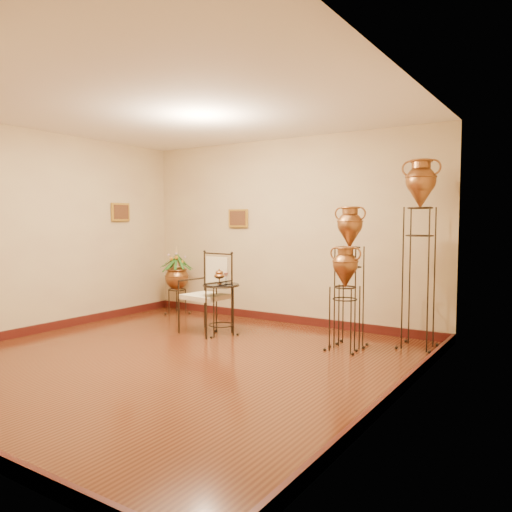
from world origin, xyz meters
The scene contains 8 objects.
ground centered at (0.00, 0.00, 0.00)m, with size 5.00×5.00×0.00m, color #5A2B15.
room_shell centered at (-0.01, 0.01, 1.73)m, with size 5.02×5.02×2.81m.
amphora_tall centered at (2.15, 2.01, 1.18)m, with size 0.56×0.56×2.32m.
amphora_mid centered at (1.42, 1.60, 0.89)m, with size 0.43×0.43×1.75m.
amphora_short centered at (1.44, 1.43, 0.63)m, with size 0.44×0.44×1.27m.
planter_urn centered at (-1.90, 2.15, 0.65)m, with size 0.67×0.67×1.16m.
armchair centered at (-0.55, 1.23, 0.56)m, with size 0.69×0.66×1.11m.
side_table centered at (-0.28, 1.24, 0.37)m, with size 0.54×0.54×0.89m.
Camera 1 is at (3.78, -4.12, 1.55)m, focal length 35.00 mm.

